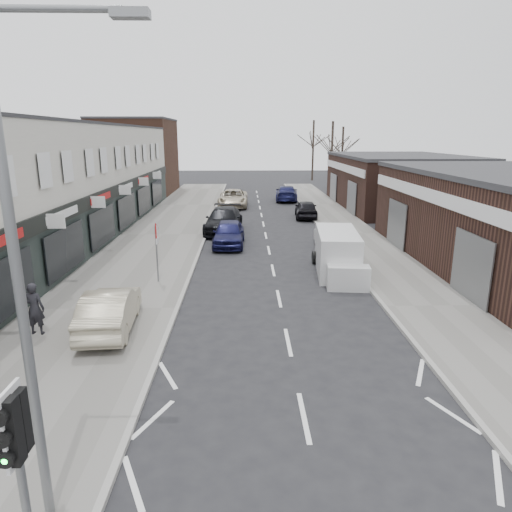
{
  "coord_description": "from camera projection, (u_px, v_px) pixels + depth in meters",
  "views": [
    {
      "loc": [
        -1.34,
        -7.29,
        6.35
      ],
      "look_at": [
        -1.0,
        6.9,
        2.6
      ],
      "focal_mm": 32.0,
      "sensor_mm": 36.0,
      "label": 1
    }
  ],
  "objects": [
    {
      "name": "ground",
      "position": [
        317.0,
        480.0,
        8.7
      ],
      "size": [
        160.0,
        160.0,
        0.0
      ],
      "primitive_type": "plane",
      "color": "black",
      "rests_on": "ground"
    },
    {
      "name": "pavement_left",
      "position": [
        163.0,
        235.0,
        29.79
      ],
      "size": [
        5.5,
        64.0,
        0.12
      ],
      "primitive_type": "cube",
      "color": "slate",
      "rests_on": "ground"
    },
    {
      "name": "pavement_right",
      "position": [
        353.0,
        234.0,
        30.08
      ],
      "size": [
        3.5,
        64.0,
        0.12
      ],
      "primitive_type": "cube",
      "color": "slate",
      "rests_on": "ground"
    },
    {
      "name": "shop_terrace_left",
      "position": [
        35.0,
        186.0,
        26.32
      ],
      "size": [
        8.0,
        41.0,
        7.1
      ],
      "primitive_type": "cube",
      "color": "beige",
      "rests_on": "ground"
    },
    {
      "name": "brick_block_far",
      "position": [
        136.0,
        157.0,
        50.86
      ],
      "size": [
        8.0,
        10.0,
        8.0
      ],
      "primitive_type": "cube",
      "color": "#482A1F",
      "rests_on": "ground"
    },
    {
      "name": "right_unit_far",
      "position": [
        398.0,
        182.0,
        41.27
      ],
      "size": [
        10.0,
        16.0,
        4.5
      ],
      "primitive_type": "cube",
      "color": "#351E18",
      "rests_on": "ground"
    },
    {
      "name": "tree_far_a",
      "position": [
        330.0,
        190.0,
        55.29
      ],
      "size": [
        3.6,
        3.6,
        8.0
      ],
      "primitive_type": null,
      "color": "#382D26",
      "rests_on": "ground"
    },
    {
      "name": "tree_far_b",
      "position": [
        341.0,
        185.0,
        61.15
      ],
      "size": [
        3.6,
        3.6,
        7.5
      ],
      "primitive_type": null,
      "color": "#382D26",
      "rests_on": "ground"
    },
    {
      "name": "tree_far_c",
      "position": [
        312.0,
        180.0,
        66.88
      ],
      "size": [
        3.6,
        3.6,
        8.5
      ],
      "primitive_type": null,
      "color": "#382D26",
      "rests_on": "ground"
    },
    {
      "name": "traffic_light",
      "position": [
        15.0,
        443.0,
        6.03
      ],
      "size": [
        0.28,
        0.6,
        3.1
      ],
      "color": "slate",
      "rests_on": "pavement_left"
    },
    {
      "name": "street_lamp",
      "position": [
        27.0,
        259.0,
        6.64
      ],
      "size": [
        2.23,
        0.22,
        8.0
      ],
      "color": "slate",
      "rests_on": "pavement_left"
    },
    {
      "name": "warning_sign",
      "position": [
        157.0,
        235.0,
        19.61
      ],
      "size": [
        0.12,
        0.8,
        2.7
      ],
      "color": "slate",
      "rests_on": "pavement_left"
    },
    {
      "name": "white_van",
      "position": [
        338.0,
        254.0,
        21.47
      ],
      "size": [
        2.23,
        5.31,
        2.01
      ],
      "rotation": [
        0.0,
        0.0,
        -0.1
      ],
      "color": "silver",
      "rests_on": "ground"
    },
    {
      "name": "sedan_on_pavement",
      "position": [
        110.0,
        309.0,
        15.01
      ],
      "size": [
        1.82,
        4.31,
        1.38
      ],
      "primitive_type": "imported",
      "rotation": [
        0.0,
        0.0,
        3.23
      ],
      "color": "#ACA38A",
      "rests_on": "pavement_left"
    },
    {
      "name": "pedestrian",
      "position": [
        35.0,
        309.0,
        14.6
      ],
      "size": [
        0.66,
        0.46,
        1.73
      ],
      "primitive_type": "imported",
      "rotation": [
        0.0,
        0.0,
        3.06
      ],
      "color": "black",
      "rests_on": "pavement_left"
    },
    {
      "name": "parked_car_left_a",
      "position": [
        229.0,
        233.0,
        27.01
      ],
      "size": [
        1.89,
        4.45,
        1.5
      ],
      "primitive_type": "imported",
      "rotation": [
        0.0,
        0.0,
        -0.03
      ],
      "color": "#14153F",
      "rests_on": "ground"
    },
    {
      "name": "parked_car_left_b",
      "position": [
        224.0,
        220.0,
        30.87
      ],
      "size": [
        2.65,
        5.74,
        1.62
      ],
      "primitive_type": "imported",
      "rotation": [
        0.0,
        0.0,
        -0.07
      ],
      "color": "black",
      "rests_on": "ground"
    },
    {
      "name": "parked_car_left_c",
      "position": [
        233.0,
        198.0,
        41.89
      ],
      "size": [
        2.68,
        5.69,
        1.57
      ],
      "primitive_type": "imported",
      "rotation": [
        0.0,
        0.0,
        -0.01
      ],
      "color": "#B7AB92",
      "rests_on": "ground"
    },
    {
      "name": "parked_car_right_a",
      "position": [
        329.0,
        237.0,
        26.39
      ],
      "size": [
        1.61,
        4.06,
        1.31
      ],
      "primitive_type": "imported",
      "rotation": [
        0.0,
        0.0,
        3.09
      ],
      "color": "silver",
      "rests_on": "ground"
    },
    {
      "name": "parked_car_right_b",
      "position": [
        306.0,
        209.0,
        36.16
      ],
      "size": [
        1.96,
        4.27,
        1.42
      ],
      "primitive_type": "imported",
      "rotation": [
        0.0,
        0.0,
        3.07
      ],
      "color": "black",
      "rests_on": "ground"
    },
    {
      "name": "parked_car_right_c",
      "position": [
        287.0,
        193.0,
        45.73
      ],
      "size": [
        2.57,
        5.38,
        1.51
      ],
      "primitive_type": "imported",
      "rotation": [
        0.0,
        0.0,
        3.05
      ],
      "color": "#14163F",
      "rests_on": "ground"
    }
  ]
}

